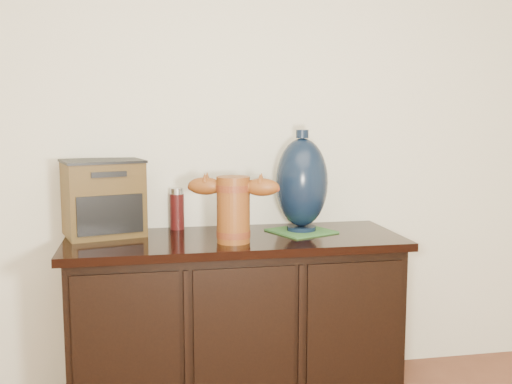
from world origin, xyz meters
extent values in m
plane|color=silver|center=(0.00, 2.50, 1.30)|extent=(4.50, 0.00, 4.50)
cube|color=black|center=(0.00, 2.23, 0.40)|extent=(1.40, 0.50, 0.64)
cube|color=black|center=(0.00, 2.23, 0.74)|extent=(1.46, 0.56, 0.03)
cube|color=black|center=(-0.47, 1.97, 0.40)|extent=(0.41, 0.01, 0.56)
cube|color=black|center=(0.00, 1.97, 0.40)|extent=(0.41, 0.01, 0.56)
cube|color=black|center=(0.47, 1.97, 0.40)|extent=(0.41, 0.01, 0.56)
cylinder|color=brown|center=(-0.02, 2.12, 0.89)|extent=(0.18, 0.18, 0.28)
cylinder|color=#3E150B|center=(-0.02, 2.12, 0.79)|extent=(0.18, 0.18, 0.03)
cylinder|color=#3E150B|center=(-0.02, 2.12, 0.99)|extent=(0.18, 0.18, 0.03)
ellipsoid|color=brown|center=(-0.13, 2.16, 0.99)|extent=(0.16, 0.12, 0.07)
ellipsoid|color=brown|center=(0.09, 2.08, 0.99)|extent=(0.16, 0.12, 0.07)
cube|color=#422E10|center=(-0.56, 2.38, 0.92)|extent=(0.38, 0.34, 0.32)
cube|color=black|center=(-0.53, 2.25, 0.87)|extent=(0.27, 0.08, 0.17)
cube|color=black|center=(-0.56, 2.38, 1.08)|extent=(0.39, 0.35, 0.01)
cube|color=#32642D|center=(0.32, 2.28, 0.76)|extent=(0.32, 0.32, 0.01)
cylinder|color=black|center=(0.32, 2.28, 0.77)|extent=(0.13, 0.13, 0.02)
ellipsoid|color=black|center=(0.32, 2.28, 0.98)|extent=(0.31, 0.31, 0.40)
cylinder|color=black|center=(0.32, 2.28, 1.20)|extent=(0.06, 0.06, 0.04)
cylinder|color=#550E0E|center=(-0.24, 2.45, 0.84)|extent=(0.07, 0.07, 0.17)
cylinder|color=silver|center=(-0.24, 2.45, 0.93)|extent=(0.06, 0.06, 0.03)
camera|label=1|loc=(-0.39, -0.31, 1.29)|focal=42.00mm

